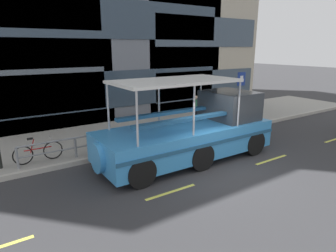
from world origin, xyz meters
name	(u,v)px	position (x,y,z in m)	size (l,w,h in m)	color
ground_plane	(215,168)	(0.00, 0.00, 0.00)	(120.00, 120.00, 0.00)	#333335
sidewalk	(142,131)	(0.00, 5.60, 0.09)	(32.00, 4.80, 0.18)	#99968E
curb_edge	(169,143)	(0.00, 3.11, 0.09)	(32.00, 0.18, 0.18)	#B2ADA3
lane_centreline	(228,174)	(0.00, -0.63, 0.00)	(25.80, 0.12, 0.01)	#DBD64C
curb_guardrail	(164,128)	(-0.03, 3.45, 0.73)	(12.21, 0.09, 0.81)	gray
parking_sign	(240,88)	(5.61, 4.16, 2.06)	(0.60, 0.12, 2.78)	#4C4F54
leaned_bicycle	(38,152)	(-5.36, 3.75, 0.56)	(1.74, 0.46, 0.96)	black
duck_tour_boat	(196,131)	(0.14, 1.33, 1.06)	(8.76, 2.62, 3.17)	#388CD1
pedestrian_near_bow	(196,107)	(2.99, 4.89, 1.13)	(0.42, 0.27, 1.57)	black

